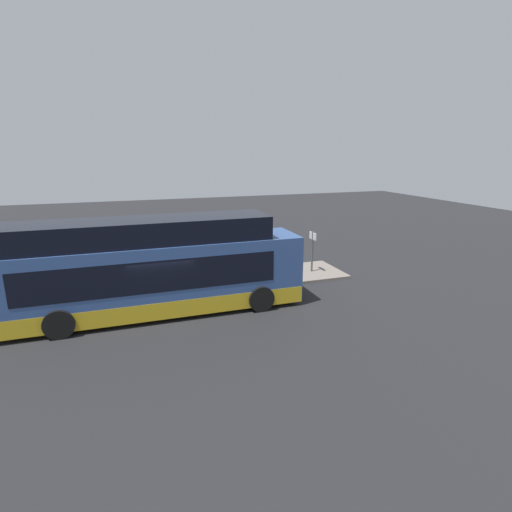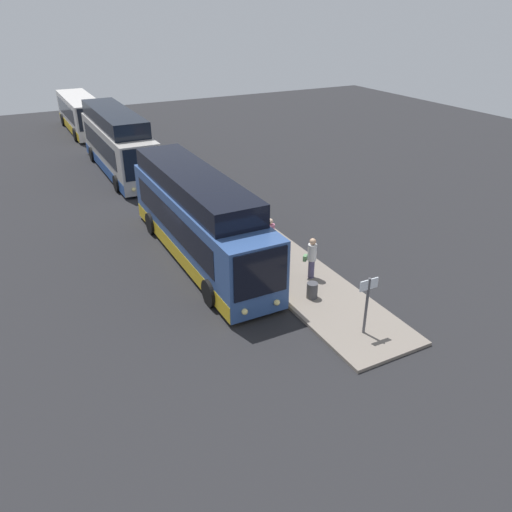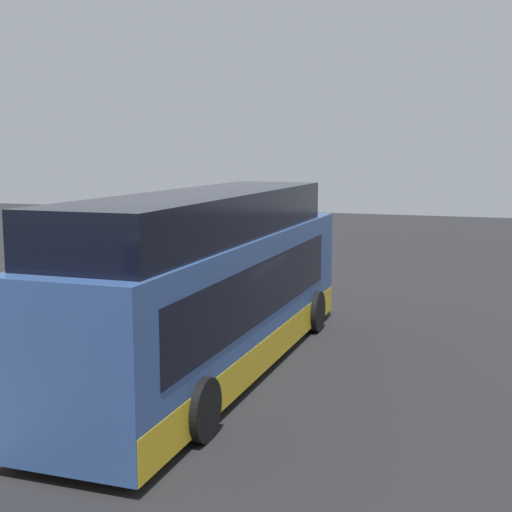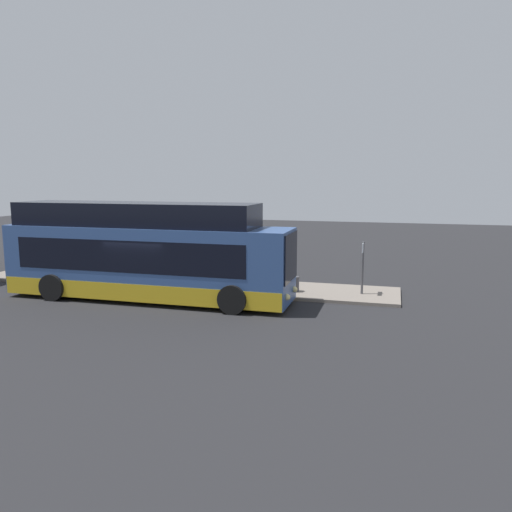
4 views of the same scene
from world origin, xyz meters
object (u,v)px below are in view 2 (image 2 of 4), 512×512
Objects in this scene: suitcase at (254,236)px; bus_third at (81,114)px; trash_bin at (312,290)px; bus_second at (118,145)px; passenger_waiting at (270,236)px; passenger_boarding at (264,229)px; passenger_with_bags at (312,256)px; sign_post at (367,299)px; bus_lead at (198,221)px.

bus_third is at bearing -174.26° from suitcase.
bus_second is at bearing -173.05° from trash_bin.
passenger_boarding is at bearing 45.95° from passenger_waiting.
bus_second reaches higher than passenger_with_bags.
sign_post reaches higher than suitcase.
bus_third is at bearing -175.84° from trash_bin.
bus_second is at bearing -173.09° from sign_post.
bus_second is 14.16× the size of suitcase.
bus_second is 6.51× the size of passenger_with_bags.
bus_third is at bearing -180.00° from bus_second.
sign_post is at bearing -117.46° from passenger_waiting.
bus_lead is 1.01× the size of bus_second.
bus_second is 15.74m from passenger_boarding.
suitcase is 1.29× the size of trash_bin.
passenger_waiting is 6.88m from sign_post.
passenger_boarding is 0.81m from suitcase.
bus_lead is 3.33m from passenger_waiting.
bus_third is 12.61× the size of suitcase.
sign_post is (6.86, 0.03, 0.42)m from passenger_waiting.
passenger_boarding is at bearing 173.06° from trash_bin.
sign_post is at bearing 6.61° from trash_bin.
passenger_with_bags is at bearing -105.65° from passenger_waiting.
suitcase is 0.38× the size of sign_post.
bus_lead reaches higher than passenger_with_bags.
bus_lead is at bearing -90.24° from suitcase.
bus_second is at bearing 71.95° from passenger_waiting.
passenger_boarding is 2.43× the size of trash_bin.
passenger_boarding is at bearing 177.88° from sign_post.
passenger_waiting is 4.09m from trash_bin.
sign_post is (8.53, -0.06, 1.11)m from suitcase.
passenger_with_bags is at bearing 172.87° from sign_post.
bus_lead is 6.37m from trash_bin.
trash_bin is (5.13, -0.62, -0.51)m from passenger_boarding.
trash_bin is at bearing 4.16° from bus_third.
bus_second is 18.26× the size of trash_bin.
passenger_boarding is 0.86× the size of passenger_with_bags.
bus_third reaches higher than trash_bin.
bus_third reaches higher than passenger_with_bags.
sign_post reaches higher than passenger_boarding.
bus_lead is at bearing 121.37° from passenger_waiting.
bus_third is at bearing 114.51° from passenger_boarding.
bus_lead is 5.41× the size of sign_post.
passenger_boarding is 1.88× the size of suitcase.
passenger_boarding is 1.16m from passenger_waiting.
passenger_boarding is 3.73m from passenger_with_bags.
bus_lead reaches higher than trash_bin.
passenger_waiting is (30.36, 2.80, -0.40)m from bus_third.
sign_post reaches higher than trash_bin.
suitcase is (-0.57, -0.24, -0.53)m from passenger_boarding.
bus_third is 29.43m from passenger_boarding.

